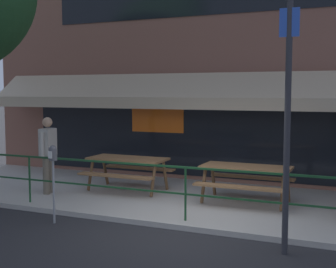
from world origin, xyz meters
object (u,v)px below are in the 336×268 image
Objects in this scene: picnic_table_centre at (246,174)px; parking_meter_near at (53,160)px; picnic_table_left at (128,165)px; street_sign_pole at (288,91)px; pedestrian_walking at (48,151)px.

parking_meter_near is at bearing -139.18° from picnic_table_centre.
picnic_table_centre is 3.85m from parking_meter_near.
picnic_table_centre is at bearing -2.01° from picnic_table_left.
parking_meter_near is at bearing -92.27° from picnic_table_left.
picnic_table_left is 2.79m from picnic_table_centre.
street_sign_pole is (4.00, -2.57, 1.68)m from picnic_table_left.
picnic_table_centre is 4.39m from pedestrian_walking.
picnic_table_centre is at bearing 11.32° from pedestrian_walking.
street_sign_pole is (1.21, -2.47, 1.68)m from picnic_table_centre.
street_sign_pole is at bearing -63.88° from picnic_table_centre.
pedestrian_walking is at bearing -147.42° from picnic_table_left.
parking_meter_near is at bearing -179.53° from street_sign_pole.
picnic_table_centre is 1.05× the size of pedestrian_walking.
street_sign_pole is at bearing 0.47° from parking_meter_near.
parking_meter_near is 4.29m from street_sign_pole.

